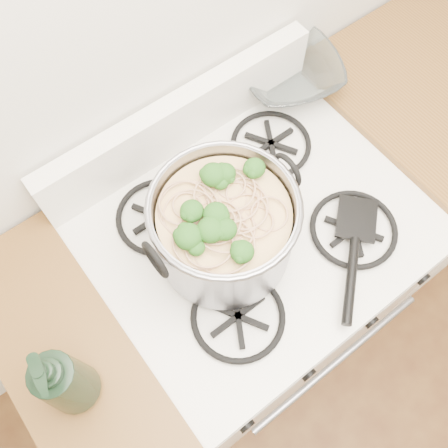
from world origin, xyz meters
The scene contains 7 objects.
gas_range centered at (0.00, 1.26, 0.44)m, with size 0.76×0.66×0.92m.
counter_left centered at (-0.51, 1.26, 0.46)m, with size 0.25×0.65×0.92m.
counter_right centered at (0.88, 1.26, 0.46)m, with size 1.00×0.65×0.92m.
stock_pot centered at (-0.10, 1.26, 1.02)m, with size 0.33×0.30×0.21m.
spatula centered at (0.19, 1.13, 0.94)m, with size 0.29×0.31×0.02m, color black, non-canonical shape.
glass_bowl centered at (0.33, 1.54, 0.94)m, with size 0.11×0.11×0.03m, color white.
bottle centered at (-0.51, 1.19, 1.05)m, with size 0.10×0.10×0.26m, color black.
Camera 1 is at (-0.37, 0.90, 1.95)m, focal length 40.00 mm.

